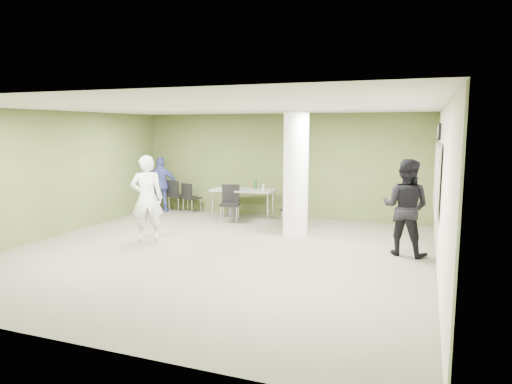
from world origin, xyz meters
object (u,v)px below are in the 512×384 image
at_px(woman_white, 147,198).
at_px(man_black, 406,207).
at_px(chair_back_left, 176,193).
at_px(folding_table, 243,191).
at_px(man_blue, 161,185).

bearing_deg(woman_white, man_black, 157.77).
bearing_deg(man_black, chair_back_left, -6.58).
bearing_deg(folding_table, woman_white, -114.66).
xyz_separation_m(chair_back_left, man_black, (6.41, -2.42, 0.38)).
relative_size(woman_white, man_blue, 1.16).
bearing_deg(woman_white, chair_back_left, -100.34).
distance_m(chair_back_left, woman_white, 3.39).
distance_m(woman_white, man_blue, 3.37).
height_order(man_black, man_blue, man_black).
relative_size(woman_white, man_black, 1.00).
bearing_deg(man_black, man_blue, -4.26).
height_order(chair_back_left, woman_white, woman_white).
distance_m(folding_table, man_black, 4.75).
bearing_deg(folding_table, man_blue, 173.54).
xyz_separation_m(folding_table, woman_white, (-1.05, -2.93, 0.18)).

